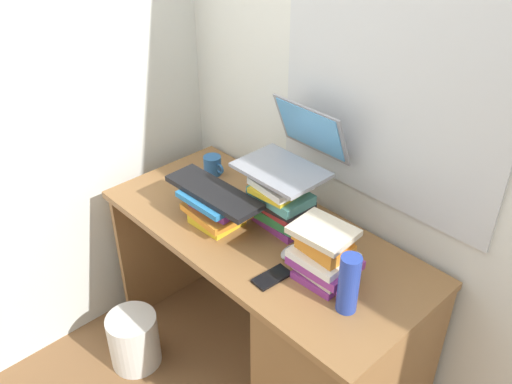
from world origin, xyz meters
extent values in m
plane|color=brown|center=(0.00, 0.00, 0.00)|extent=(6.00, 6.00, 0.00)
cube|color=silver|center=(0.00, 0.35, 1.30)|extent=(6.00, 0.05, 2.60)
cube|color=silver|center=(0.27, 0.32, 1.31)|extent=(0.90, 0.01, 0.80)
cube|color=silver|center=(-0.80, 0.00, 1.30)|extent=(0.05, 6.00, 2.60)
cube|color=olive|center=(0.00, 0.00, 0.74)|extent=(1.35, 0.61, 0.03)
cube|color=olive|center=(-0.66, 0.00, 0.36)|extent=(0.02, 0.56, 0.73)
cube|color=brown|center=(0.45, -0.03, 0.36)|extent=(0.41, 0.51, 0.69)
cube|color=#8C338C|center=(0.02, 0.08, 0.77)|extent=(0.22, 0.13, 0.03)
cube|color=#338C4C|center=(0.01, 0.09, 0.81)|extent=(0.24, 0.16, 0.04)
cube|color=#B22D33|center=(0.03, 0.08, 0.84)|extent=(0.18, 0.13, 0.02)
cube|color=black|center=(0.02, 0.08, 0.87)|extent=(0.25, 0.16, 0.03)
cube|color=teal|center=(0.02, 0.07, 0.91)|extent=(0.23, 0.16, 0.04)
cube|color=yellow|center=(0.02, 0.07, 0.93)|extent=(0.17, 0.19, 0.02)
cube|color=white|center=(0.02, 0.07, 0.96)|extent=(0.20, 0.19, 0.03)
cube|color=black|center=(0.01, 0.09, 0.99)|extent=(0.20, 0.14, 0.03)
cube|color=yellow|center=(-0.16, -0.09, 0.78)|extent=(0.18, 0.16, 0.04)
cube|color=orange|center=(-0.17, -0.08, 0.81)|extent=(0.24, 0.20, 0.03)
cube|color=#8C338C|center=(-0.17, -0.08, 0.85)|extent=(0.20, 0.14, 0.04)
cube|color=#2672B2|center=(-0.17, -0.09, 0.88)|extent=(0.24, 0.18, 0.02)
cube|color=#8C338C|center=(0.33, -0.02, 0.77)|extent=(0.17, 0.18, 0.03)
cube|color=beige|center=(0.33, -0.02, 0.80)|extent=(0.18, 0.15, 0.02)
cube|color=#8C338C|center=(0.33, -0.02, 0.82)|extent=(0.22, 0.18, 0.03)
cube|color=white|center=(0.32, -0.03, 0.85)|extent=(0.20, 0.17, 0.03)
cube|color=orange|center=(0.33, -0.02, 0.89)|extent=(0.17, 0.13, 0.04)
cube|color=orange|center=(0.32, -0.03, 0.92)|extent=(0.17, 0.13, 0.03)
cube|color=beige|center=(0.31, -0.02, 0.95)|extent=(0.21, 0.18, 0.02)
cube|color=gray|center=(0.02, 0.08, 1.01)|extent=(0.32, 0.23, 0.01)
cube|color=gray|center=(0.02, 0.24, 1.12)|extent=(0.32, 0.09, 0.21)
cube|color=#59A5E5|center=(0.02, 0.23, 1.12)|extent=(0.29, 0.08, 0.18)
cube|color=black|center=(-0.17, -0.09, 0.90)|extent=(0.42, 0.15, 0.02)
ellipsoid|color=#A5A8AD|center=(0.18, -0.02, 0.78)|extent=(0.06, 0.10, 0.04)
cylinder|color=#265999|center=(-0.47, 0.14, 0.80)|extent=(0.08, 0.08, 0.09)
torus|color=#265999|center=(-0.41, 0.14, 0.81)|extent=(0.05, 0.01, 0.05)
cylinder|color=#263FA5|center=(0.48, -0.08, 0.86)|extent=(0.07, 0.07, 0.21)
cube|color=black|center=(0.21, -0.16, 0.76)|extent=(0.07, 0.14, 0.01)
cylinder|color=silver|center=(-0.41, -0.40, 0.13)|extent=(0.22, 0.22, 0.27)
camera|label=1|loc=(1.22, -1.18, 2.04)|focal=38.76mm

